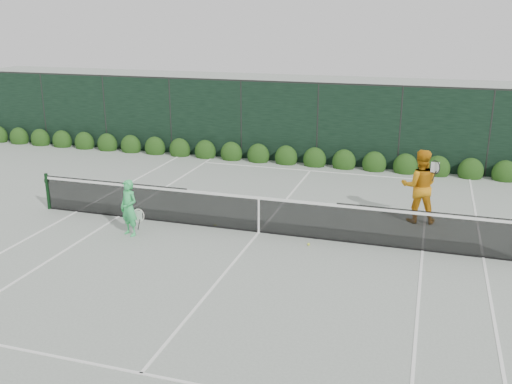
% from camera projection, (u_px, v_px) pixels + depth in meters
% --- Properties ---
extents(ground, '(80.00, 80.00, 0.00)m').
position_uv_depth(ground, '(259.00, 232.00, 14.85)').
color(ground, gray).
rests_on(ground, ground).
extents(tennis_net, '(12.90, 0.10, 1.07)m').
position_uv_depth(tennis_net, '(258.00, 213.00, 14.70)').
color(tennis_net, black).
rests_on(tennis_net, ground).
extents(player_woman, '(0.66, 0.52, 1.46)m').
position_uv_depth(player_woman, '(129.00, 208.00, 14.48)').
color(player_woman, '#3AC868').
rests_on(player_woman, ground).
extents(player_man, '(1.08, 0.89, 2.02)m').
position_uv_depth(player_man, '(420.00, 186.00, 15.35)').
color(player_man, orange).
rests_on(player_man, ground).
extents(court_lines, '(11.03, 23.83, 0.01)m').
position_uv_depth(court_lines, '(259.00, 232.00, 14.85)').
color(court_lines, white).
rests_on(court_lines, ground).
extents(windscreen_fence, '(32.00, 21.07, 3.06)m').
position_uv_depth(windscreen_fence, '(221.00, 210.00, 11.92)').
color(windscreen_fence, black).
rests_on(windscreen_fence, ground).
extents(hedge_row, '(31.66, 0.65, 0.94)m').
position_uv_depth(hedge_row, '(315.00, 160.00, 21.29)').
color(hedge_row, '#18380F').
rests_on(hedge_row, ground).
extents(tennis_balls, '(2.74, 0.99, 0.07)m').
position_uv_depth(tennis_balls, '(259.00, 231.00, 14.84)').
color(tennis_balls, '#D3E232').
rests_on(tennis_balls, ground).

